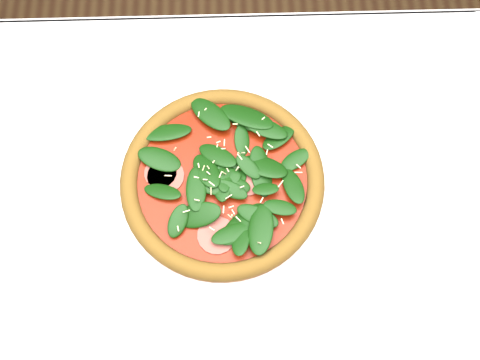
{
  "coord_description": "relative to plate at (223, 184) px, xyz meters",
  "views": [
    {
      "loc": [
        0.02,
        -0.26,
        1.59
      ],
      "look_at": [
        0.03,
        0.06,
        0.77
      ],
      "focal_mm": 40.0,
      "sensor_mm": 36.0,
      "label": 1
    }
  ],
  "objects": [
    {
      "name": "pizza",
      "position": [
        -0.0,
        0.0,
        0.02
      ],
      "size": [
        0.34,
        0.34,
        0.04
      ],
      "rotation": [
        0.0,
        0.0,
        0.02
      ],
      "color": "#955724",
      "rests_on": "plate"
    },
    {
      "name": "plate",
      "position": [
        0.0,
        0.0,
        0.0
      ],
      "size": [
        0.39,
        0.39,
        0.02
      ],
      "color": "white",
      "rests_on": "dining_table"
    },
    {
      "name": "dining_table",
      "position": [
        0.0,
        -0.05,
        -0.11
      ],
      "size": [
        1.21,
        0.81,
        0.75
      ],
      "color": "white",
      "rests_on": "ground"
    },
    {
      "name": "ground",
      "position": [
        0.0,
        -0.05,
        -0.76
      ],
      "size": [
        6.0,
        6.0,
        0.0
      ],
      "primitive_type": "plane",
      "color": "brown",
      "rests_on": "ground"
    }
  ]
}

